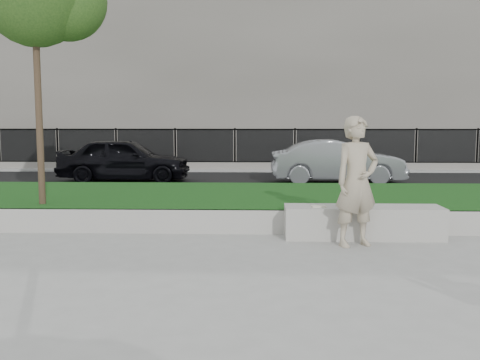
{
  "coord_description": "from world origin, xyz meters",
  "views": [
    {
      "loc": [
        0.23,
        -7.62,
        1.84
      ],
      "look_at": [
        -0.06,
        1.2,
        0.88
      ],
      "focal_mm": 40.0,
      "sensor_mm": 36.0,
      "label": 1
    }
  ],
  "objects_px": {
    "man": "(357,182)",
    "book": "(318,206)",
    "car_silver": "(337,162)",
    "stone_bench": "(363,222)",
    "car_dark": "(125,160)"
  },
  "relations": [
    {
      "from": "book",
      "to": "car_silver",
      "type": "bearing_deg",
      "value": 71.05
    },
    {
      "from": "book",
      "to": "car_silver",
      "type": "distance_m",
      "value": 7.57
    },
    {
      "from": "man",
      "to": "car_silver",
      "type": "height_order",
      "value": "man"
    },
    {
      "from": "stone_bench",
      "to": "man",
      "type": "height_order",
      "value": "man"
    },
    {
      "from": "stone_bench",
      "to": "book",
      "type": "relative_size",
      "value": 11.67
    },
    {
      "from": "stone_bench",
      "to": "car_dark",
      "type": "relative_size",
      "value": 0.63
    },
    {
      "from": "man",
      "to": "book",
      "type": "height_order",
      "value": "man"
    },
    {
      "from": "stone_bench",
      "to": "car_dark",
      "type": "xyz_separation_m",
      "value": [
        -5.7,
        7.56,
        0.46
      ]
    },
    {
      "from": "stone_bench",
      "to": "car_dark",
      "type": "distance_m",
      "value": 9.48
    },
    {
      "from": "stone_bench",
      "to": "car_silver",
      "type": "relative_size",
      "value": 0.64
    },
    {
      "from": "car_dark",
      "to": "man",
      "type": "bearing_deg",
      "value": -146.23
    },
    {
      "from": "book",
      "to": "car_dark",
      "type": "bearing_deg",
      "value": 114.73
    },
    {
      "from": "book",
      "to": "car_dark",
      "type": "xyz_separation_m",
      "value": [
        -4.97,
        7.64,
        0.19
      ]
    },
    {
      "from": "book",
      "to": "car_dark",
      "type": "relative_size",
      "value": 0.05
    },
    {
      "from": "man",
      "to": "book",
      "type": "xyz_separation_m",
      "value": [
        -0.51,
        0.47,
        -0.44
      ]
    }
  ]
}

